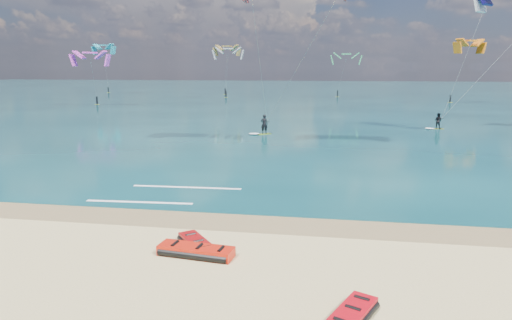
{
  "coord_description": "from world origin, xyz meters",
  "views": [
    {
      "loc": [
        8.13,
        -15.45,
        6.61
      ],
      "look_at": [
        4.31,
        8.0,
        1.74
      ],
      "focal_mm": 32.0,
      "sensor_mm": 36.0,
      "label": 1
    }
  ],
  "objects_px": {
    "kitesurfer_far": "(478,53)",
    "kitesurfer_main": "(278,50)",
    "packed_kite_left": "(196,256)",
    "packed_kite_mid": "(197,248)"
  },
  "relations": [
    {
      "from": "packed_kite_mid",
      "to": "kitesurfer_main",
      "type": "height_order",
      "value": "kitesurfer_main"
    },
    {
      "from": "kitesurfer_main",
      "to": "kitesurfer_far",
      "type": "relative_size",
      "value": 1.03
    },
    {
      "from": "packed_kite_left",
      "to": "kitesurfer_main",
      "type": "xyz_separation_m",
      "value": [
        -0.01,
        25.34,
        8.0
      ]
    },
    {
      "from": "kitesurfer_main",
      "to": "kitesurfer_far",
      "type": "bearing_deg",
      "value": -14.47
    },
    {
      "from": "packed_kite_left",
      "to": "packed_kite_mid",
      "type": "distance_m",
      "value": 0.7
    },
    {
      "from": "kitesurfer_main",
      "to": "packed_kite_mid",
      "type": "bearing_deg",
      "value": -131.44
    },
    {
      "from": "kitesurfer_far",
      "to": "packed_kite_left",
      "type": "bearing_deg",
      "value": -108.34
    },
    {
      "from": "kitesurfer_far",
      "to": "kitesurfer_main",
      "type": "bearing_deg",
      "value": -143.26
    },
    {
      "from": "kitesurfer_main",
      "to": "kitesurfer_far",
      "type": "height_order",
      "value": "kitesurfer_main"
    },
    {
      "from": "packed_kite_left",
      "to": "kitesurfer_main",
      "type": "bearing_deg",
      "value": 97.27
    }
  ]
}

